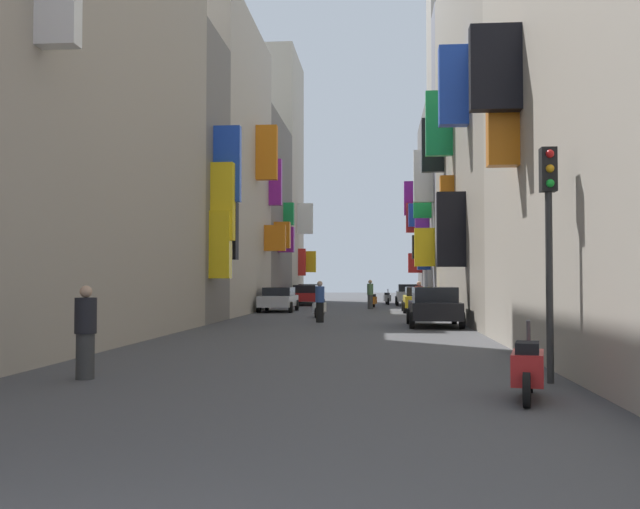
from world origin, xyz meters
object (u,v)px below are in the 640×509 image
at_px(parked_car_white, 409,294).
at_px(parked_car_yellow, 420,299).
at_px(parked_car_green, 310,293).
at_px(pedestrian_near_right, 86,332).
at_px(pedestrian_mid_street, 320,302).
at_px(pedestrian_crossing, 419,299).
at_px(scooter_silver, 387,298).
at_px(parked_car_black, 434,306).
at_px(traffic_light_near_corner, 549,221).
at_px(parked_car_red, 306,294).
at_px(parked_car_silver, 279,299).
at_px(scooter_white, 320,307).
at_px(pedestrian_near_left, 370,294).
at_px(scooter_red, 528,368).
at_px(scooter_orange, 372,300).

relative_size(parked_car_white, parked_car_yellow, 1.01).
height_order(parked_car_green, pedestrian_near_right, pedestrian_near_right).
bearing_deg(pedestrian_mid_street, pedestrian_crossing, 45.77).
height_order(parked_car_white, scooter_silver, parked_car_white).
xyz_separation_m(pedestrian_crossing, pedestrian_mid_street, (-4.29, -4.40, 0.01)).
relative_size(parked_car_green, pedestrian_near_right, 2.44).
xyz_separation_m(parked_car_black, traffic_light_near_corner, (0.83, -15.00, 1.96)).
xyz_separation_m(parked_car_red, traffic_light_near_corner, (8.11, -38.16, 1.98)).
xyz_separation_m(scooter_silver, traffic_light_near_corner, (2.36, -39.39, 2.27)).
bearing_deg(traffic_light_near_corner, parked_car_silver, 107.27).
height_order(scooter_silver, pedestrian_mid_street, pedestrian_mid_street).
relative_size(scooter_white, pedestrian_near_left, 1.10).
xyz_separation_m(parked_car_black, scooter_red, (0.11, -16.74, -0.31)).
distance_m(parked_car_white, traffic_light_near_corner, 38.45).
bearing_deg(parked_car_black, parked_car_red, 107.44).
bearing_deg(parked_car_red, scooter_white, -81.85).
relative_size(parked_car_silver, traffic_light_near_corner, 1.10).
bearing_deg(pedestrian_mid_street, parked_car_green, 96.50).
height_order(parked_car_yellow, pedestrian_near_right, pedestrian_near_right).
bearing_deg(pedestrian_near_left, pedestrian_mid_street, -97.45).
xyz_separation_m(parked_car_white, parked_car_green, (-7.47, 4.94, -0.01)).
xyz_separation_m(scooter_red, pedestrian_near_left, (-2.75, 33.18, 0.42)).
height_order(parked_car_green, scooter_red, parked_car_green).
height_order(parked_car_black, pedestrian_crossing, pedestrian_crossing).
distance_m(scooter_red, scooter_orange, 35.61).
bearing_deg(scooter_orange, pedestrian_mid_street, -96.79).
bearing_deg(scooter_silver, pedestrian_mid_street, -97.62).
relative_size(parked_car_silver, pedestrian_near_right, 2.66).
bearing_deg(pedestrian_near_right, parked_car_silver, 91.00).
distance_m(parked_car_red, parked_car_yellow, 13.36).
bearing_deg(pedestrian_near_right, parked_car_green, 90.40).
bearing_deg(scooter_white, parked_car_black, -52.32).
height_order(parked_car_silver, scooter_red, parked_car_silver).
xyz_separation_m(pedestrian_near_right, pedestrian_mid_street, (2.68, 17.31, 0.04)).
distance_m(parked_car_white, scooter_orange, 5.27).
bearing_deg(traffic_light_near_corner, scooter_white, 104.97).
bearing_deg(pedestrian_crossing, parked_car_silver, 142.24).
height_order(parked_car_green, scooter_white, parked_car_green).
height_order(parked_car_red, parked_car_yellow, parked_car_red).
xyz_separation_m(parked_car_yellow, pedestrian_near_right, (-7.28, -27.18, 0.09)).
bearing_deg(parked_car_white, parked_car_silver, -124.65).
xyz_separation_m(parked_car_white, scooter_silver, (-1.52, 0.99, -0.31)).
height_order(scooter_white, pedestrian_crossing, pedestrian_crossing).
relative_size(parked_car_silver, parked_car_green, 1.09).
relative_size(scooter_orange, traffic_light_near_corner, 0.49).
xyz_separation_m(parked_car_silver, scooter_white, (2.80, -6.03, -0.26)).
bearing_deg(pedestrian_crossing, scooter_white, -176.79).
xyz_separation_m(parked_car_red, scooter_white, (2.41, -16.86, -0.28)).
bearing_deg(traffic_light_near_corner, pedestrian_near_left, 96.30).
xyz_separation_m(parked_car_red, scooter_orange, (4.75, -4.39, -0.28)).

